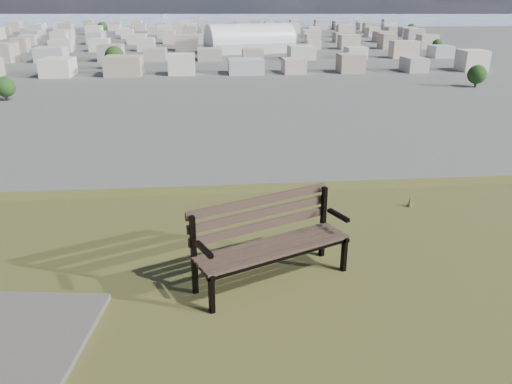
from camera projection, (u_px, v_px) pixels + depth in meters
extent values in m
cube|color=#422F26|center=(282.00, 254.00, 5.27)|extent=(1.63, 0.80, 0.03)
cube|color=#422F26|center=(276.00, 249.00, 5.36)|extent=(1.63, 0.80, 0.03)
cube|color=#422F26|center=(271.00, 245.00, 5.46)|extent=(1.63, 0.80, 0.03)
cube|color=#422F26|center=(265.00, 241.00, 5.55)|extent=(1.63, 0.80, 0.03)
cube|color=#422F26|center=(262.00, 226.00, 5.56)|extent=(1.61, 0.75, 0.10)
cube|color=#422F26|center=(261.00, 213.00, 5.53)|extent=(1.61, 0.75, 0.10)
cube|color=#422F26|center=(260.00, 201.00, 5.49)|extent=(1.61, 0.75, 0.10)
cube|color=black|center=(212.00, 294.00, 4.94)|extent=(0.07, 0.07, 0.43)
cube|color=black|center=(194.00, 255.00, 5.20)|extent=(0.07, 0.07, 0.90)
cube|color=black|center=(203.00, 269.00, 5.03)|extent=(0.25, 0.46, 0.05)
cube|color=black|center=(204.00, 249.00, 4.90)|extent=(0.19, 0.34, 0.04)
cube|color=black|center=(344.00, 254.00, 5.72)|extent=(0.07, 0.07, 0.43)
cube|color=black|center=(323.00, 222.00, 5.97)|extent=(0.07, 0.07, 0.90)
cube|color=black|center=(334.00, 233.00, 5.81)|extent=(0.25, 0.46, 0.05)
cube|color=black|center=(338.00, 215.00, 5.68)|extent=(0.19, 0.34, 0.04)
cube|color=black|center=(282.00, 258.00, 5.27)|extent=(1.61, 0.76, 0.04)
cube|color=black|center=(265.00, 244.00, 5.57)|extent=(1.61, 0.76, 0.04)
cone|color=brown|center=(410.00, 201.00, 7.53)|extent=(0.08, 0.08, 0.18)
cube|color=#B9B9B4|center=(250.00, 47.00, 279.52)|extent=(51.52, 31.90, 5.32)
cylinder|color=white|center=(250.00, 43.00, 278.56)|extent=(51.52, 31.90, 20.23)
cube|color=beige|center=(53.00, 67.00, 192.53)|extent=(11.00, 11.00, 7.00)
cube|color=#A69A8E|center=(117.00, 66.00, 194.64)|extent=(11.00, 11.00, 7.00)
cube|color=beige|center=(179.00, 65.00, 196.76)|extent=(11.00, 11.00, 7.00)
cube|color=#B0B0B4|center=(239.00, 65.00, 198.87)|extent=(11.00, 11.00, 7.00)
cube|color=#C1B09C|center=(299.00, 64.00, 200.98)|extent=(11.00, 11.00, 7.00)
cube|color=tan|center=(357.00, 63.00, 203.09)|extent=(11.00, 11.00, 7.00)
cube|color=beige|center=(414.00, 63.00, 205.21)|extent=(11.00, 11.00, 7.00)
cube|color=#B5ACA4|center=(469.00, 62.00, 207.32)|extent=(11.00, 11.00, 7.00)
cube|color=#A69A8E|center=(5.00, 55.00, 235.78)|extent=(11.00, 11.00, 7.00)
cube|color=beige|center=(57.00, 54.00, 237.89)|extent=(11.00, 11.00, 7.00)
cube|color=#B0B0B4|center=(108.00, 54.00, 240.00)|extent=(11.00, 11.00, 7.00)
cube|color=#C1B09C|center=(159.00, 53.00, 242.11)|extent=(11.00, 11.00, 7.00)
cube|color=tan|center=(208.00, 53.00, 244.23)|extent=(11.00, 11.00, 7.00)
cube|color=beige|center=(257.00, 52.00, 246.34)|extent=(11.00, 11.00, 7.00)
cube|color=#B5ACA4|center=(305.00, 52.00, 248.45)|extent=(11.00, 11.00, 7.00)
cube|color=beige|center=(352.00, 51.00, 250.57)|extent=(11.00, 11.00, 7.00)
cube|color=#A69A8E|center=(398.00, 51.00, 252.68)|extent=(11.00, 11.00, 7.00)
cube|color=beige|center=(444.00, 50.00, 254.79)|extent=(11.00, 11.00, 7.00)
cube|color=#C1B09C|center=(16.00, 46.00, 281.14)|extent=(11.00, 11.00, 7.00)
cube|color=tan|center=(60.00, 45.00, 283.25)|extent=(11.00, 11.00, 7.00)
cube|color=beige|center=(103.00, 45.00, 285.36)|extent=(11.00, 11.00, 7.00)
cube|color=#B5ACA4|center=(145.00, 45.00, 287.47)|extent=(11.00, 11.00, 7.00)
cube|color=beige|center=(187.00, 44.00, 289.59)|extent=(11.00, 11.00, 7.00)
cube|color=#A69A8E|center=(228.00, 44.00, 291.70)|extent=(11.00, 11.00, 7.00)
cube|color=beige|center=(269.00, 44.00, 293.81)|extent=(11.00, 11.00, 7.00)
cube|color=#B0B0B4|center=(309.00, 43.00, 295.93)|extent=(11.00, 11.00, 7.00)
cube|color=#C1B09C|center=(349.00, 43.00, 298.04)|extent=(11.00, 11.00, 7.00)
cube|color=tan|center=(388.00, 43.00, 300.15)|extent=(11.00, 11.00, 7.00)
cube|color=beige|center=(426.00, 42.00, 302.26)|extent=(11.00, 11.00, 7.00)
cube|color=beige|center=(24.00, 39.00, 326.49)|extent=(11.00, 11.00, 7.00)
cube|color=#A69A8E|center=(62.00, 39.00, 328.61)|extent=(11.00, 11.00, 7.00)
cube|color=beige|center=(99.00, 39.00, 330.72)|extent=(11.00, 11.00, 7.00)
cube|color=#B0B0B4|center=(135.00, 38.00, 332.83)|extent=(11.00, 11.00, 7.00)
cube|color=#C1B09C|center=(172.00, 38.00, 334.95)|extent=(11.00, 11.00, 7.00)
cube|color=tan|center=(208.00, 38.00, 337.06)|extent=(11.00, 11.00, 7.00)
cube|color=beige|center=(243.00, 38.00, 339.17)|extent=(11.00, 11.00, 7.00)
cube|color=#B5ACA4|center=(278.00, 37.00, 341.28)|extent=(11.00, 11.00, 7.00)
cube|color=beige|center=(312.00, 37.00, 343.40)|extent=(11.00, 11.00, 7.00)
cube|color=#A69A8E|center=(346.00, 37.00, 345.51)|extent=(11.00, 11.00, 7.00)
cube|color=beige|center=(380.00, 37.00, 347.62)|extent=(11.00, 11.00, 7.00)
cube|color=#B0B0B4|center=(413.00, 36.00, 349.74)|extent=(11.00, 11.00, 7.00)
cube|color=tan|center=(30.00, 34.00, 371.85)|extent=(11.00, 11.00, 7.00)
cube|color=beige|center=(63.00, 34.00, 373.97)|extent=(11.00, 11.00, 7.00)
cube|color=#B5ACA4|center=(96.00, 34.00, 376.08)|extent=(11.00, 11.00, 7.00)
cube|color=beige|center=(128.00, 34.00, 378.19)|extent=(11.00, 11.00, 7.00)
cube|color=#A69A8E|center=(160.00, 33.00, 380.30)|extent=(11.00, 11.00, 7.00)
cube|color=beige|center=(192.00, 33.00, 382.42)|extent=(11.00, 11.00, 7.00)
cube|color=#B0B0B4|center=(223.00, 33.00, 384.53)|extent=(11.00, 11.00, 7.00)
cube|color=#C1B09C|center=(254.00, 33.00, 386.64)|extent=(11.00, 11.00, 7.00)
cube|color=tan|center=(284.00, 33.00, 388.76)|extent=(11.00, 11.00, 7.00)
cube|color=beige|center=(315.00, 33.00, 390.87)|extent=(11.00, 11.00, 7.00)
cube|color=#B5ACA4|center=(345.00, 32.00, 392.98)|extent=(11.00, 11.00, 7.00)
cube|color=beige|center=(374.00, 32.00, 395.09)|extent=(11.00, 11.00, 7.00)
cube|color=#A69A8E|center=(404.00, 32.00, 397.21)|extent=(11.00, 11.00, 7.00)
cube|color=beige|center=(5.00, 31.00, 415.10)|extent=(11.00, 11.00, 7.00)
cube|color=#B0B0B4|center=(35.00, 30.00, 417.21)|extent=(11.00, 11.00, 7.00)
cube|color=#C1B09C|center=(64.00, 30.00, 419.33)|extent=(11.00, 11.00, 7.00)
cube|color=tan|center=(93.00, 30.00, 421.44)|extent=(11.00, 11.00, 7.00)
cube|color=beige|center=(122.00, 30.00, 423.55)|extent=(11.00, 11.00, 7.00)
cube|color=#B5ACA4|center=(151.00, 30.00, 425.66)|extent=(11.00, 11.00, 7.00)
cube|color=beige|center=(179.00, 30.00, 427.78)|extent=(11.00, 11.00, 7.00)
cube|color=#A69A8E|center=(207.00, 30.00, 429.89)|extent=(11.00, 11.00, 7.00)
cube|color=beige|center=(235.00, 29.00, 432.00)|extent=(11.00, 11.00, 7.00)
cube|color=#B0B0B4|center=(262.00, 29.00, 434.12)|extent=(11.00, 11.00, 7.00)
cube|color=#C1B09C|center=(290.00, 29.00, 436.23)|extent=(11.00, 11.00, 7.00)
cube|color=tan|center=(317.00, 29.00, 438.34)|extent=(11.00, 11.00, 7.00)
cube|color=beige|center=(343.00, 29.00, 440.45)|extent=(11.00, 11.00, 7.00)
cube|color=#B5ACA4|center=(370.00, 29.00, 442.57)|extent=(11.00, 11.00, 7.00)
cube|color=beige|center=(396.00, 29.00, 444.68)|extent=(11.00, 11.00, 7.00)
cube|color=#A69A8E|center=(12.00, 27.00, 460.46)|extent=(11.00, 11.00, 7.00)
cube|color=beige|center=(38.00, 27.00, 462.57)|extent=(11.00, 11.00, 7.00)
cube|color=#B0B0B4|center=(65.00, 27.00, 464.68)|extent=(11.00, 11.00, 7.00)
cube|color=#C1B09C|center=(91.00, 27.00, 466.80)|extent=(11.00, 11.00, 7.00)
cube|color=tan|center=(117.00, 27.00, 468.91)|extent=(11.00, 11.00, 7.00)
cube|color=beige|center=(143.00, 27.00, 471.02)|extent=(11.00, 11.00, 7.00)
cube|color=#B5ACA4|center=(169.00, 27.00, 473.14)|extent=(11.00, 11.00, 7.00)
cube|color=beige|center=(194.00, 27.00, 475.25)|extent=(11.00, 11.00, 7.00)
cube|color=#A69A8E|center=(219.00, 26.00, 477.36)|extent=(11.00, 11.00, 7.00)
cube|color=beige|center=(244.00, 26.00, 479.47)|extent=(11.00, 11.00, 7.00)
cube|color=#B0B0B4|center=(269.00, 26.00, 481.59)|extent=(11.00, 11.00, 7.00)
cube|color=#C1B09C|center=(294.00, 26.00, 483.70)|extent=(11.00, 11.00, 7.00)
cube|color=tan|center=(318.00, 26.00, 485.81)|extent=(11.00, 11.00, 7.00)
cube|color=beige|center=(342.00, 26.00, 487.93)|extent=(11.00, 11.00, 7.00)
cube|color=#B5ACA4|center=(366.00, 26.00, 490.04)|extent=(11.00, 11.00, 7.00)
cube|color=beige|center=(390.00, 26.00, 492.15)|extent=(11.00, 11.00, 7.00)
cube|color=#A69A8E|center=(17.00, 25.00, 505.82)|extent=(11.00, 11.00, 7.00)
cube|color=beige|center=(41.00, 25.00, 507.93)|extent=(11.00, 11.00, 7.00)
cube|color=#B0B0B4|center=(66.00, 25.00, 510.04)|extent=(11.00, 11.00, 7.00)
cube|color=#C1B09C|center=(90.00, 25.00, 512.16)|extent=(11.00, 11.00, 7.00)
cube|color=tan|center=(113.00, 25.00, 514.27)|extent=(11.00, 11.00, 7.00)
cube|color=beige|center=(137.00, 24.00, 516.38)|extent=(11.00, 11.00, 7.00)
cube|color=#B5ACA4|center=(161.00, 24.00, 518.49)|extent=(11.00, 11.00, 7.00)
cube|color=beige|center=(184.00, 24.00, 520.61)|extent=(11.00, 11.00, 7.00)
cube|color=#A69A8E|center=(207.00, 24.00, 522.72)|extent=(11.00, 11.00, 7.00)
cube|color=beige|center=(230.00, 24.00, 524.83)|extent=(11.00, 11.00, 7.00)
cube|color=#B0B0B4|center=(252.00, 24.00, 526.95)|extent=(11.00, 11.00, 7.00)
cube|color=#C1B09C|center=(275.00, 24.00, 529.06)|extent=(11.00, 11.00, 7.00)
cube|color=tan|center=(297.00, 24.00, 531.17)|extent=(11.00, 11.00, 7.00)
cube|color=beige|center=(319.00, 24.00, 533.28)|extent=(11.00, 11.00, 7.00)
cube|color=#B5ACA4|center=(341.00, 24.00, 535.40)|extent=(11.00, 11.00, 7.00)
cube|color=beige|center=(363.00, 23.00, 537.51)|extent=(11.00, 11.00, 7.00)
cube|color=#A69A8E|center=(385.00, 23.00, 539.62)|extent=(11.00, 11.00, 7.00)
cylinder|color=#35241A|center=(475.00, 84.00, 169.49)|extent=(0.80, 0.80, 2.10)
sphere|color=black|center=(477.00, 74.00, 168.35)|extent=(6.30, 6.30, 6.30)
cylinder|color=#35241A|center=(115.00, 66.00, 213.63)|extent=(0.80, 0.80, 2.70)
sphere|color=black|center=(114.00, 56.00, 212.17)|extent=(8.10, 8.10, 8.10)
cylinder|color=#35241A|center=(437.00, 50.00, 284.43)|extent=(0.80, 0.80, 1.95)
sphere|color=black|center=(437.00, 44.00, 283.38)|extent=(5.85, 5.85, 5.85)
cylinder|color=#35241A|center=(284.00, 36.00, 389.61)|extent=(0.80, 0.80, 2.25)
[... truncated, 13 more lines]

